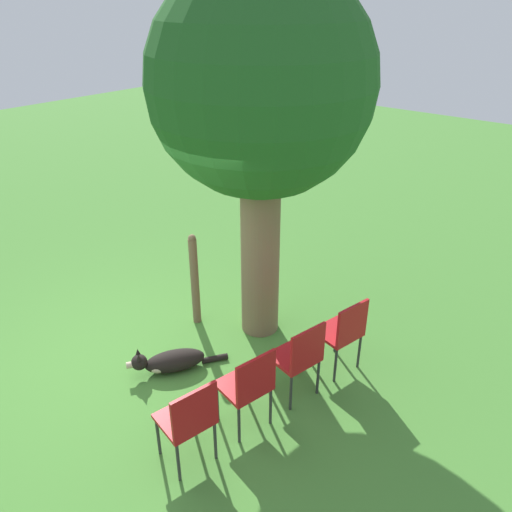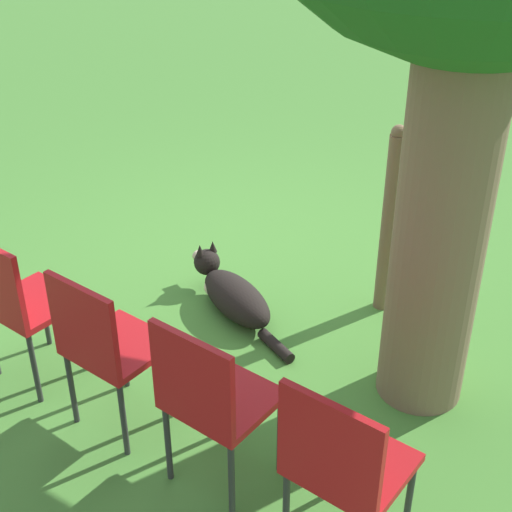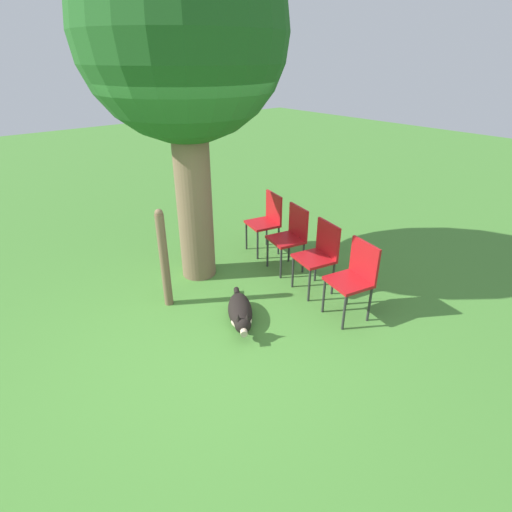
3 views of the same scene
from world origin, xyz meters
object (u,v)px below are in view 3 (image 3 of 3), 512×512
Objects in this scene: oak_tree at (182,39)px; red_chair_1 at (320,252)px; red_chair_3 at (267,218)px; dog at (240,313)px; red_chair_0 at (355,275)px; red_chair_2 at (291,234)px; fence_post at (164,259)px.

oak_tree is 4.52× the size of red_chair_1.
oak_tree is 4.52× the size of red_chair_3.
red_chair_0 is at bearing 89.77° from dog.
oak_tree reaches higher than red_chair_3.
red_chair_1 is at bearing 91.49° from red_chair_2.
red_chair_3 is (1.47, 1.22, 0.42)m from dog.
fence_post is (-0.45, 0.87, 0.50)m from dog.
red_chair_0 is 1.32m from red_chair_2.
oak_tree is 2.89m from red_chair_1.
fence_post is at bearing -16.73° from red_chair_1.
oak_tree is at bearing -20.51° from red_chair_2.
red_chair_1 reaches higher than dog.
red_chair_0 and red_chair_3 have the same top height.
red_chair_3 is (1.21, -0.06, -2.37)m from oak_tree.
red_chair_3 is (0.13, 0.65, 0.00)m from red_chair_2.
dog is 1.96m from red_chair_3.
fence_post is at bearing -119.68° from dog.
dog is 1.08× the size of red_chair_0.
red_chair_0 is at bearing -67.44° from oak_tree.
oak_tree is at bearing -42.11° from red_chair_1.
fence_post reaches higher than red_chair_0.
red_chair_1 is (0.13, 0.65, 0.00)m from red_chair_0.
red_chair_3 is at bearing 162.73° from dog.
oak_tree is 4.52× the size of red_chair_0.
dog is 1.37m from red_chair_0.
fence_post is 1.35× the size of red_chair_2.
fence_post is at bearing -149.54° from oak_tree.
fence_post reaches higher than red_chair_2.
dog is at bearing 35.83° from red_chair_2.
oak_tree reaches higher than red_chair_0.
dog is 1.08× the size of red_chair_2.
oak_tree reaches higher than dog.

